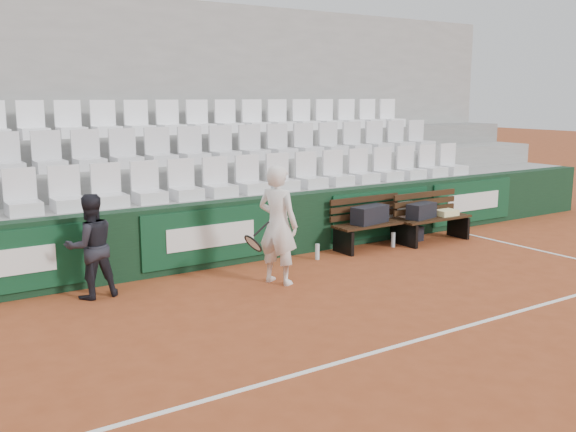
# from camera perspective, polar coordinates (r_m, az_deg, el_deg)

# --- Properties ---
(ground) EXTENTS (80.00, 80.00, 0.00)m
(ground) POSITION_cam_1_polar(r_m,az_deg,el_deg) (6.94, 9.34, -11.46)
(ground) COLOR #974322
(ground) RESTS_ON ground
(court_baseline) EXTENTS (18.00, 0.06, 0.01)m
(court_baseline) POSITION_cam_1_polar(r_m,az_deg,el_deg) (6.94, 9.34, -11.42)
(court_baseline) COLOR white
(court_baseline) RESTS_ON ground
(back_barrier) EXTENTS (18.00, 0.34, 1.00)m
(back_barrier) POSITION_cam_1_polar(r_m,az_deg,el_deg) (10.00, -5.91, -1.51)
(back_barrier) COLOR black
(back_barrier) RESTS_ON ground
(grandstand_tier_front) EXTENTS (18.00, 0.95, 1.00)m
(grandstand_tier_front) POSITION_cam_1_polar(r_m,az_deg,el_deg) (10.52, -7.84, -0.95)
(grandstand_tier_front) COLOR #999996
(grandstand_tier_front) RESTS_ON ground
(grandstand_tier_mid) EXTENTS (18.00, 0.95, 1.45)m
(grandstand_tier_mid) POSITION_cam_1_polar(r_m,az_deg,el_deg) (11.33, -9.94, 0.98)
(grandstand_tier_mid) COLOR gray
(grandstand_tier_mid) RESTS_ON ground
(grandstand_tier_back) EXTENTS (18.00, 0.95, 1.90)m
(grandstand_tier_back) POSITION_cam_1_polar(r_m,az_deg,el_deg) (12.17, -11.76, 2.65)
(grandstand_tier_back) COLOR gray
(grandstand_tier_back) RESTS_ON ground
(grandstand_rear_wall) EXTENTS (18.00, 0.30, 4.40)m
(grandstand_rear_wall) POSITION_cam_1_polar(r_m,az_deg,el_deg) (12.65, -13.04, 8.58)
(grandstand_rear_wall) COLOR #999996
(grandstand_rear_wall) RESTS_ON ground
(seat_row_front) EXTENTS (11.90, 0.44, 0.63)m
(seat_row_front) POSITION_cam_1_polar(r_m,az_deg,el_deg) (10.23, -7.53, 3.36)
(seat_row_front) COLOR silver
(seat_row_front) RESTS_ON grandstand_tier_front
(seat_row_mid) EXTENTS (11.90, 0.44, 0.63)m
(seat_row_mid) POSITION_cam_1_polar(r_m,az_deg,el_deg) (11.05, -9.75, 6.18)
(seat_row_mid) COLOR silver
(seat_row_mid) RESTS_ON grandstand_tier_mid
(seat_row_back) EXTENTS (11.90, 0.44, 0.63)m
(seat_row_back) POSITION_cam_1_polar(r_m,az_deg,el_deg) (11.90, -11.68, 8.59)
(seat_row_back) COLOR white
(seat_row_back) RESTS_ON grandstand_tier_back
(bench_left) EXTENTS (1.50, 0.56, 0.45)m
(bench_left) POSITION_cam_1_polar(r_m,az_deg,el_deg) (11.13, 7.58, -1.75)
(bench_left) COLOR black
(bench_left) RESTS_ON ground
(bench_right) EXTENTS (1.50, 0.56, 0.45)m
(bench_right) POSITION_cam_1_polar(r_m,az_deg,el_deg) (11.85, 12.80, -1.17)
(bench_right) COLOR black
(bench_right) RESTS_ON ground
(sports_bag_left) EXTENTS (0.74, 0.43, 0.30)m
(sports_bag_left) POSITION_cam_1_polar(r_m,az_deg,el_deg) (11.03, 7.29, 0.12)
(sports_bag_left) COLOR black
(sports_bag_left) RESTS_ON bench_left
(sports_bag_right) EXTENTS (0.63, 0.39, 0.27)m
(sports_bag_right) POSITION_cam_1_polar(r_m,az_deg,el_deg) (11.62, 11.78, 0.46)
(sports_bag_right) COLOR black
(sports_bag_right) RESTS_ON bench_right
(towel) EXTENTS (0.39, 0.28, 0.11)m
(towel) POSITION_cam_1_polar(r_m,az_deg,el_deg) (12.00, 13.91, 0.29)
(towel) COLOR beige
(towel) RESTS_ON bench_right
(sports_bag_ground) EXTENTS (0.46, 0.30, 0.27)m
(sports_bag_ground) POSITION_cam_1_polar(r_m,az_deg,el_deg) (11.81, 10.82, -1.58)
(sports_bag_ground) COLOR black
(sports_bag_ground) RESTS_ON ground
(water_bottle_near) EXTENTS (0.07, 0.07, 0.26)m
(water_bottle_near) POSITION_cam_1_polar(r_m,az_deg,el_deg) (10.33, 2.62, -3.19)
(water_bottle_near) COLOR silver
(water_bottle_near) RESTS_ON ground
(water_bottle_far) EXTENTS (0.07, 0.07, 0.26)m
(water_bottle_far) POSITION_cam_1_polar(r_m,az_deg,el_deg) (11.31, 9.32, -2.09)
(water_bottle_far) COLOR #AFBFC7
(water_bottle_far) RESTS_ON ground
(tennis_player) EXTENTS (0.80, 0.72, 1.67)m
(tennis_player) POSITION_cam_1_polar(r_m,az_deg,el_deg) (8.88, -0.92, -0.79)
(tennis_player) COLOR silver
(tennis_player) RESTS_ON ground
(ball_kid) EXTENTS (0.68, 0.54, 1.37)m
(ball_kid) POSITION_cam_1_polar(r_m,az_deg,el_deg) (8.66, -17.14, -2.59)
(ball_kid) COLOR black
(ball_kid) RESTS_ON ground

